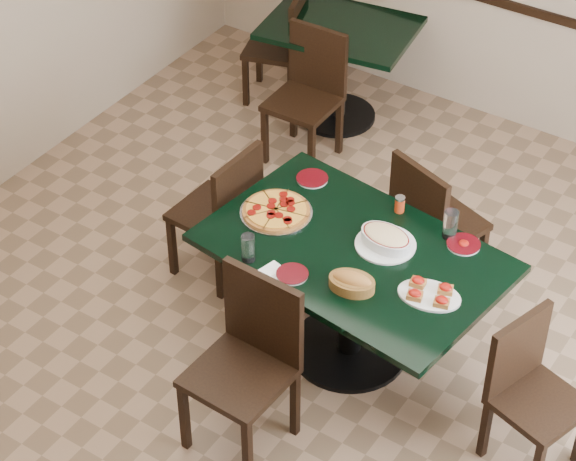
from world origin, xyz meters
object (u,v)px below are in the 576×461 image
Objects in this scene: chair_right at (529,385)px; chair_left at (224,208)px; back_table at (339,54)px; back_chair_left at (285,41)px; chair_far at (430,219)px; pepperoni_pizza at (276,211)px; chair_near at (250,353)px; bruschetta_platter at (429,293)px; back_chair_near at (309,88)px; bread_basket at (352,282)px; lasagna_casserole at (386,239)px; main_table at (353,276)px.

chair_left is at bearing 99.39° from chair_right.
back_chair_left reaches higher than back_table.
chair_far is 2.34× the size of pepperoni_pizza.
back_table is 1.12× the size of chair_near.
back_chair_near is at bearing 127.04° from bruschetta_platter.
chair_far is 1.29m from chair_right.
chair_far is (1.38, -1.26, -0.00)m from back_table.
chair_left reaches higher than back_chair_left.
pepperoni_pizza is (0.45, -0.13, 0.26)m from chair_left.
chair_left is at bearing 147.85° from bread_basket.
lasagna_casserole is at bearing 111.18° from chair_far.
chair_right is 1.04m from lasagna_casserole.
back_chair_near is 1.08× the size of back_chair_left.
pepperoni_pizza is (-1.59, 0.15, 0.29)m from chair_right.
main_table is 1.49× the size of back_table.
bruschetta_platter reaches higher than back_table.
lasagna_casserole is 0.44m from bruschetta_platter.
pepperoni_pizza is at bearing -76.94° from back_table.
main_table is at bearing 106.99° from bread_basket.
chair_left is 0.53m from pepperoni_pizza.
chair_far is 1.01× the size of back_chair_near.
back_chair_left is at bearing 122.20° from pepperoni_pizza.
back_chair_left reaches higher than lasagna_casserole.
back_chair_near reaches higher than chair_right.
back_chair_near is 1.95m from lasagna_casserole.
chair_near reaches higher than pepperoni_pizza.
main_table is 1.80× the size of back_chair_near.
back_chair_near is at bearing 141.33° from lasagna_casserole.
back_table is 1.21× the size of back_chair_near.
chair_far is 0.94m from bruschetta_platter.
back_table is 2.33m from lasagna_casserole.
chair_left is (0.32, -1.82, -0.01)m from back_table.
chair_near is 3.17m from back_chair_left.
main_table is at bearing 23.70° from back_chair_left.
back_table is 1.22× the size of chair_left.
chair_left is 0.99× the size of back_chair_near.
chair_near is 1.08× the size of chair_left.
pepperoni_pizza is 0.71m from bread_basket.
chair_near is at bearing 134.77° from chair_right.
pepperoni_pizza is at bearing 76.97° from chair_left.
lasagna_casserole is (-0.96, 0.25, 0.32)m from chair_right.
lasagna_casserole reaches higher than bruschetta_platter.
main_table is at bearing 82.26° from chair_near.
chair_right is at bearing 84.87° from chair_left.
chair_right is at bearing 0.82° from main_table.
chair_far reaches higher than pepperoni_pizza.
bread_basket is at bearing 115.38° from chair_right.
back_chair_near is 1.66m from pepperoni_pizza.
chair_right is 2.06m from chair_left.
chair_left is at bearing 160.06° from bruschetta_platter.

